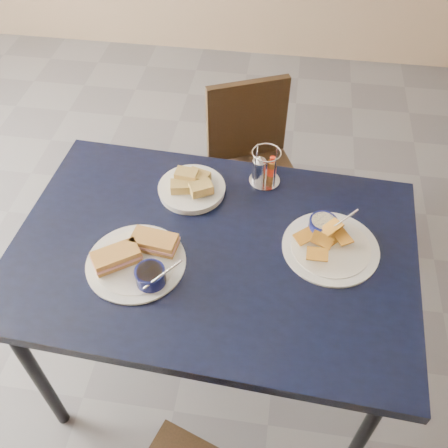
# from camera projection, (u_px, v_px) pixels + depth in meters

# --- Properties ---
(ground) EXTENTS (6.00, 6.00, 0.00)m
(ground) POSITION_uv_depth(u_px,v_px,m) (189.00, 341.00, 2.19)
(ground) COLOR #59585E
(ground) RESTS_ON ground
(dining_table) EXTENTS (1.31, 0.91, 0.75)m
(dining_table) POSITION_uv_depth(u_px,v_px,m) (213.00, 259.00, 1.62)
(dining_table) COLOR black
(dining_table) RESTS_ON ground
(chair_far) EXTENTS (0.49, 0.49, 0.80)m
(chair_far) POSITION_uv_depth(u_px,v_px,m) (258.00, 156.00, 2.32)
(chair_far) COLOR black
(chair_far) RESTS_ON ground
(sandwich_plate) EXTENTS (0.32, 0.31, 0.12)m
(sandwich_plate) POSITION_uv_depth(u_px,v_px,m) (138.00, 259.00, 1.51)
(sandwich_plate) COLOR white
(sandwich_plate) RESTS_ON dining_table
(plantain_plate) EXTENTS (0.30, 0.30, 0.12)m
(plantain_plate) POSITION_uv_depth(u_px,v_px,m) (328.00, 240.00, 1.57)
(plantain_plate) COLOR white
(plantain_plate) RESTS_ON dining_table
(bread_basket) EXTENTS (0.23, 0.23, 0.07)m
(bread_basket) POSITION_uv_depth(u_px,v_px,m) (192.00, 187.00, 1.73)
(bread_basket) COLOR white
(bread_basket) RESTS_ON dining_table
(condiment_caddy) EXTENTS (0.11, 0.11, 0.14)m
(condiment_caddy) POSITION_uv_depth(u_px,v_px,m) (264.00, 169.00, 1.74)
(condiment_caddy) COLOR silver
(condiment_caddy) RESTS_ON dining_table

